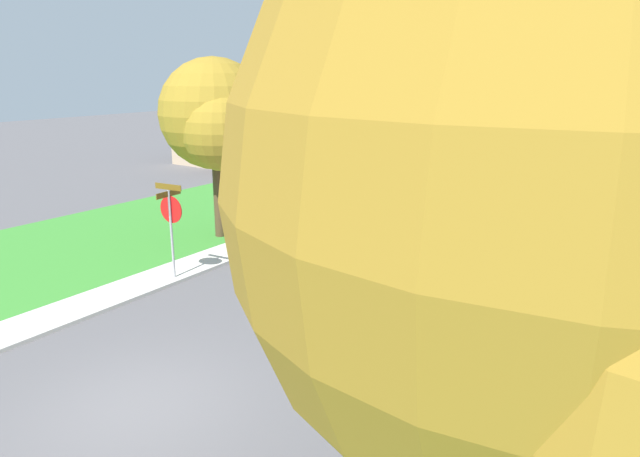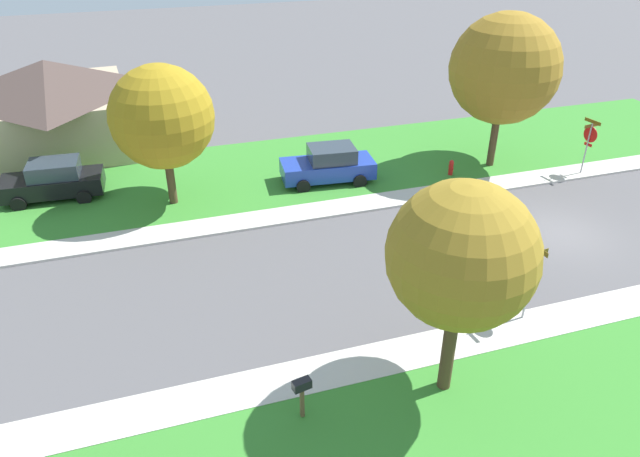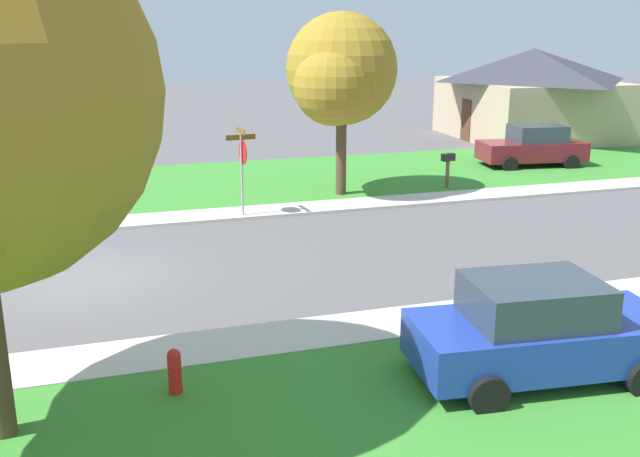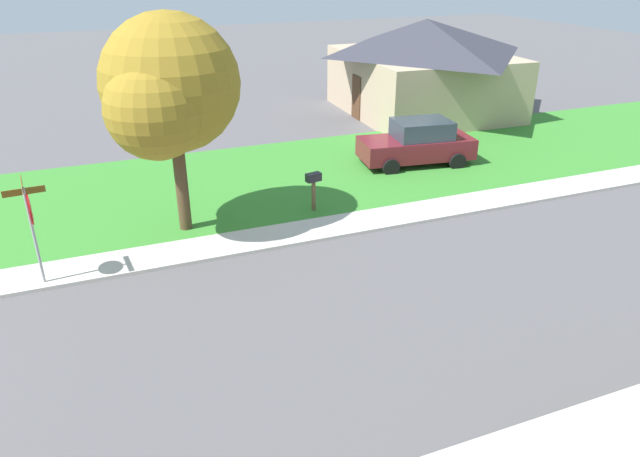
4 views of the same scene
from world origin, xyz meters
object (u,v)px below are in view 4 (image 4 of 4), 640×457
(car_maroon_far_down_street, at_px, (417,143))
(tree_sidewalk_far, at_px, (167,90))
(house_left_setback, at_px, (424,66))
(mailbox, at_px, (313,182))
(stop_sign_far_corner, at_px, (31,216))

(car_maroon_far_down_street, bearing_deg, tree_sidewalk_far, -73.18)
(house_left_setback, bearing_deg, tree_sidewalk_far, -54.31)
(house_left_setback, distance_m, mailbox, 14.02)
(tree_sidewalk_far, bearing_deg, stop_sign_far_corner, -65.35)
(house_left_setback, bearing_deg, stop_sign_far_corner, -56.40)
(stop_sign_far_corner, relative_size, tree_sidewalk_far, 0.45)
(stop_sign_far_corner, xyz_separation_m, tree_sidewalk_far, (-1.68, 3.66, 2.31))
(mailbox, bearing_deg, tree_sidewalk_far, -89.09)
(tree_sidewalk_far, xyz_separation_m, house_left_setback, (-10.01, 13.93, -1.82))
(stop_sign_far_corner, relative_size, mailbox, 2.11)
(car_maroon_far_down_street, distance_m, house_left_setback, 8.52)
(stop_sign_far_corner, xyz_separation_m, house_left_setback, (-11.69, 17.59, 0.49))
(stop_sign_far_corner, distance_m, mailbox, 8.05)
(stop_sign_far_corner, bearing_deg, car_maroon_far_down_street, 109.08)
(house_left_setback, relative_size, mailbox, 7.11)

